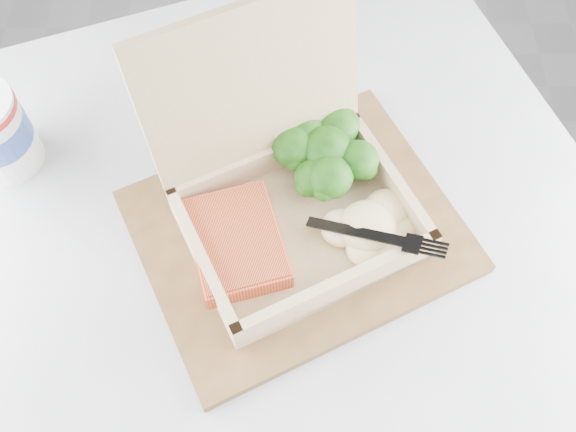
{
  "coord_description": "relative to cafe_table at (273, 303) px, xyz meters",
  "views": [
    {
      "loc": [
        -0.69,
        0.03,
        1.29
      ],
      "look_at": [
        -0.68,
        0.33,
        0.75
      ],
      "focal_mm": 40.0,
      "sensor_mm": 36.0,
      "label": 1
    }
  ],
  "objects": [
    {
      "name": "takeout_container",
      "position": [
        0.02,
        0.03,
        0.24
      ],
      "size": [
        0.28,
        0.28,
        0.2
      ],
      "rotation": [
        0.0,
        0.0,
        0.45
      ],
      "color": "tan",
      "rests_on": "serving_tray"
    },
    {
      "name": "mashed_potatoes",
      "position": [
        0.1,
        -0.01,
        0.22
      ],
      "size": [
        0.09,
        0.08,
        0.03
      ],
      "primitive_type": "ellipsoid",
      "color": "beige",
      "rests_on": "takeout_container"
    },
    {
      "name": "plastic_fork",
      "position": [
        0.07,
        -0.01,
        0.23
      ],
      "size": [
        0.13,
        0.07,
        0.03
      ],
      "rotation": [
        0.0,
        0.0,
        4.33
      ],
      "color": "black",
      "rests_on": "mashed_potatoes"
    },
    {
      "name": "cafe_table",
      "position": [
        0.0,
        0.0,
        0.0
      ],
      "size": [
        0.93,
        0.93,
        0.7
      ],
      "rotation": [
        0.0,
        0.0,
        0.35
      ],
      "color": "black",
      "rests_on": "floor"
    },
    {
      "name": "broccoli_pile",
      "position": [
        0.06,
        0.07,
        0.22
      ],
      "size": [
        0.12,
        0.12,
        0.04
      ],
      "primitive_type": null,
      "color": "#297018",
      "rests_on": "takeout_container"
    },
    {
      "name": "salmon_fillet",
      "position": [
        -0.03,
        -0.02,
        0.21
      ],
      "size": [
        0.11,
        0.13,
        0.02
      ],
      "primitive_type": "cube",
      "rotation": [
        0.0,
        0.0,
        0.27
      ],
      "color": "#DF522B",
      "rests_on": "takeout_container"
    },
    {
      "name": "receipt",
      "position": [
        0.0,
        0.19,
        0.18
      ],
      "size": [
        0.09,
        0.14,
        0.0
      ],
      "primitive_type": "cube",
      "rotation": [
        0.0,
        0.0,
        -0.13
      ],
      "color": "white",
      "rests_on": "cafe_table"
    },
    {
      "name": "serving_tray",
      "position": [
        0.03,
        0.01,
        0.19
      ],
      "size": [
        0.39,
        0.36,
        0.01
      ],
      "primitive_type": "cube",
      "rotation": [
        0.0,
        0.0,
        0.45
      ],
      "color": "brown",
      "rests_on": "cafe_table"
    }
  ]
}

